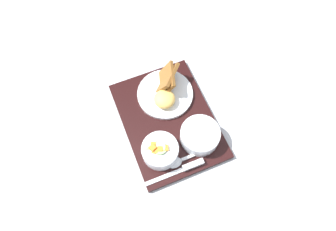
% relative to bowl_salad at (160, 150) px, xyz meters
% --- Properties ---
extents(ground_plane, '(4.00, 4.00, 0.00)m').
position_rel_bowl_salad_xyz_m(ground_plane, '(0.11, -0.06, -0.05)').
color(ground_plane, silver).
extents(serving_tray, '(0.42, 0.33, 0.02)m').
position_rel_bowl_salad_xyz_m(serving_tray, '(0.11, -0.06, -0.04)').
color(serving_tray, black).
rests_on(serving_tray, ground_plane).
extents(bowl_salad, '(0.11, 0.12, 0.06)m').
position_rel_bowl_salad_xyz_m(bowl_salad, '(0.00, 0.00, 0.00)').
color(bowl_salad, silver).
rests_on(bowl_salad, serving_tray).
extents(bowl_soup, '(0.12, 0.12, 0.05)m').
position_rel_bowl_salad_xyz_m(bowl_soup, '(0.01, -0.13, -0.00)').
color(bowl_soup, silver).
rests_on(bowl_soup, serving_tray).
extents(plate_main, '(0.19, 0.19, 0.09)m').
position_rel_bowl_salad_xyz_m(plate_main, '(0.20, -0.07, -0.01)').
color(plate_main, silver).
rests_on(plate_main, serving_tray).
extents(knife, '(0.04, 0.19, 0.02)m').
position_rel_bowl_salad_xyz_m(knife, '(-0.07, -0.07, -0.02)').
color(knife, silver).
rests_on(knife, serving_tray).
extents(spoon, '(0.04, 0.16, 0.01)m').
position_rel_bowl_salad_xyz_m(spoon, '(-0.04, -0.06, -0.02)').
color(spoon, silver).
rests_on(spoon, serving_tray).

